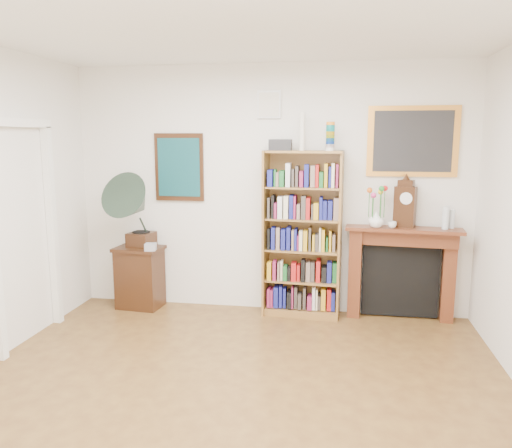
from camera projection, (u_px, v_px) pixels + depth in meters
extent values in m
cube|color=#523318|center=(219.00, 427.00, 3.49)|extent=(4.50, 5.00, 0.01)
cube|color=white|center=(214.00, 2.00, 3.01)|extent=(4.50, 5.00, 0.01)
cube|color=white|center=(269.00, 190.00, 5.68)|extent=(4.50, 0.01, 2.80)
cube|color=white|center=(52.00, 228.00, 5.28)|extent=(0.08, 0.08, 2.10)
cube|color=white|center=(16.00, 122.00, 4.64)|extent=(0.08, 1.02, 0.08)
cube|color=black|center=(179.00, 167.00, 5.79)|extent=(0.58, 0.03, 0.78)
cube|color=#10454D|center=(179.00, 167.00, 5.77)|extent=(0.50, 0.01, 0.67)
cube|color=white|center=(269.00, 105.00, 5.50)|extent=(0.26, 0.03, 0.30)
cube|color=silver|center=(269.00, 104.00, 5.48)|extent=(0.22, 0.01, 0.26)
cube|color=gold|center=(413.00, 141.00, 5.32)|extent=(0.95, 0.03, 0.75)
cube|color=#262628|center=(413.00, 141.00, 5.30)|extent=(0.82, 0.01, 0.65)
cube|color=brown|center=(266.00, 234.00, 5.60)|extent=(0.05, 0.30, 1.85)
cube|color=brown|center=(340.00, 236.00, 5.47)|extent=(0.05, 0.30, 1.85)
cube|color=brown|center=(304.00, 152.00, 5.38)|extent=(0.87, 0.36, 0.03)
cube|color=brown|center=(301.00, 311.00, 5.68)|extent=(0.87, 0.36, 0.08)
cube|color=brown|center=(303.00, 232.00, 5.67)|extent=(0.85, 0.08, 1.85)
cube|color=brown|center=(302.00, 280.00, 5.62)|extent=(0.82, 0.34, 0.02)
cube|color=brown|center=(302.00, 250.00, 5.56)|extent=(0.82, 0.34, 0.02)
cube|color=brown|center=(303.00, 219.00, 5.50)|extent=(0.82, 0.34, 0.02)
cube|color=brown|center=(303.00, 188.00, 5.44)|extent=(0.82, 0.34, 0.02)
cube|color=black|center=(140.00, 277.00, 5.89)|extent=(0.57, 0.44, 0.73)
cube|color=#522113|center=(355.00, 273.00, 5.57)|extent=(0.15, 0.19, 1.00)
cube|color=#522113|center=(448.00, 277.00, 5.41)|extent=(0.15, 0.19, 1.00)
cube|color=#522113|center=(403.00, 238.00, 5.42)|extent=(1.15, 0.28, 0.16)
cube|color=#522113|center=(404.00, 229.00, 5.37)|extent=(1.25, 0.40, 0.04)
cube|color=black|center=(400.00, 281.00, 5.56)|extent=(0.83, 0.09, 0.80)
cube|color=black|center=(141.00, 239.00, 5.86)|extent=(0.31, 0.31, 0.17)
cylinder|color=black|center=(141.00, 232.00, 5.84)|extent=(0.24, 0.24, 0.01)
cone|color=#2D4135|center=(134.00, 203.00, 5.62)|extent=(0.64, 0.75, 0.70)
cube|color=silver|center=(151.00, 247.00, 5.65)|extent=(0.14, 0.14, 0.08)
cube|color=black|center=(405.00, 207.00, 5.37)|extent=(0.25, 0.19, 0.44)
cylinder|color=white|center=(406.00, 198.00, 5.29)|extent=(0.13, 0.06, 0.13)
cube|color=black|center=(406.00, 184.00, 5.32)|extent=(0.18, 0.15, 0.08)
imported|color=white|center=(376.00, 219.00, 5.37)|extent=(0.18, 0.18, 0.17)
imported|color=silver|center=(392.00, 225.00, 5.33)|extent=(0.10, 0.10, 0.07)
cylinder|color=silver|center=(446.00, 218.00, 5.25)|extent=(0.07, 0.07, 0.24)
cylinder|color=silver|center=(452.00, 219.00, 5.31)|extent=(0.06, 0.06, 0.20)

